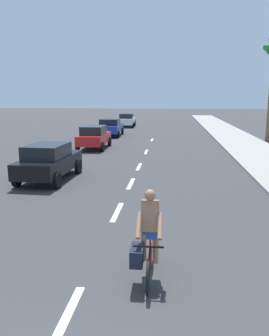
% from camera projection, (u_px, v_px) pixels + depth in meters
% --- Properties ---
extents(ground_plane, '(160.00, 160.00, 0.00)m').
position_uv_depth(ground_plane, '(147.00, 151.00, 22.37)').
color(ground_plane, '#38383A').
extents(sidewalk_strip, '(3.60, 80.00, 0.14)m').
position_uv_depth(sidewalk_strip, '(249.00, 147.00, 23.55)').
color(sidewalk_strip, '#9E998E').
rests_on(sidewalk_strip, ground).
extents(lane_stripe_1, '(0.16, 1.80, 0.01)m').
position_uv_depth(lane_stripe_1, '(66.00, 317.00, 5.51)').
color(lane_stripe_1, white).
rests_on(lane_stripe_1, ground).
extents(lane_stripe_2, '(0.16, 1.80, 0.01)m').
position_uv_depth(lane_stripe_2, '(117.00, 212.00, 10.57)').
color(lane_stripe_2, white).
rests_on(lane_stripe_2, ground).
extents(lane_stripe_3, '(0.16, 1.80, 0.01)m').
position_uv_depth(lane_stripe_3, '(131.00, 184.00, 13.98)').
color(lane_stripe_3, white).
rests_on(lane_stripe_3, ground).
extents(lane_stripe_4, '(0.16, 1.80, 0.01)m').
position_uv_depth(lane_stripe_4, '(139.00, 167.00, 17.36)').
color(lane_stripe_4, white).
rests_on(lane_stripe_4, ground).
extents(lane_stripe_5, '(0.16, 1.80, 0.01)m').
position_uv_depth(lane_stripe_5, '(146.00, 152.00, 22.03)').
color(lane_stripe_5, white).
rests_on(lane_stripe_5, ground).
extents(lane_stripe_6, '(0.16, 1.80, 0.01)m').
position_uv_depth(lane_stripe_6, '(152.00, 140.00, 28.10)').
color(lane_stripe_6, white).
rests_on(lane_stripe_6, ground).
extents(cyclist, '(0.63, 1.71, 1.82)m').
position_uv_depth(cyclist, '(147.00, 240.00, 6.51)').
color(cyclist, black).
rests_on(cyclist, ground).
extents(parked_car_black, '(1.97, 4.04, 1.57)m').
position_uv_depth(parked_car_black, '(49.00, 161.00, 14.47)').
color(parked_car_black, black).
rests_on(parked_car_black, ground).
extents(parked_car_red, '(1.83, 3.92, 1.57)m').
position_uv_depth(parked_car_red, '(94.00, 137.00, 23.24)').
color(parked_car_red, red).
rests_on(parked_car_red, ground).
extents(parked_car_blue, '(2.10, 4.41, 1.57)m').
position_uv_depth(parked_car_blue, '(110.00, 127.00, 30.76)').
color(parked_car_blue, '#1E389E').
rests_on(parked_car_blue, ground).
extents(parked_car_white, '(1.99, 4.12, 1.57)m').
position_uv_depth(parked_car_white, '(127.00, 120.00, 40.04)').
color(parked_car_white, white).
rests_on(parked_car_white, ground).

